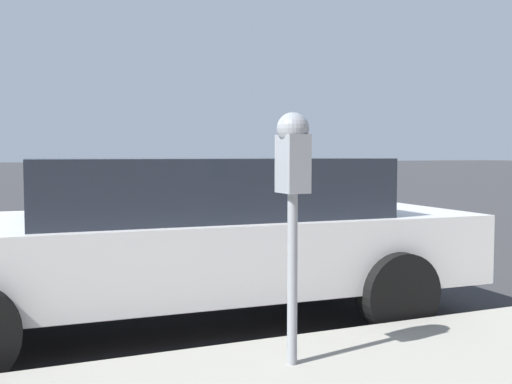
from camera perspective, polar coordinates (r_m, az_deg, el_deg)
ground_plane at (r=6.17m, az=-8.70°, el=-9.50°), size 220.00×220.00×0.00m
parking_meter at (r=3.49m, az=3.51°, el=1.81°), size 0.21×0.19×1.49m
car_white at (r=4.99m, az=-6.76°, el=-4.01°), size 2.15×4.96×1.36m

